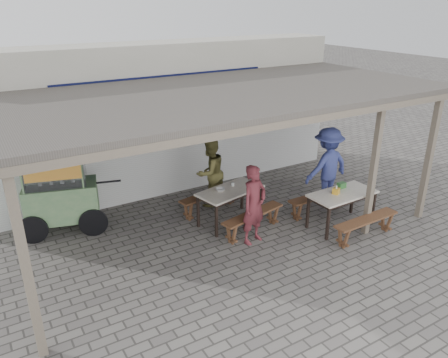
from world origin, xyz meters
The scene contains 17 objects.
ground centered at (0.00, 0.00, 0.00)m, with size 60.00×60.00×0.00m, color #65615C.
back_wall centered at (0.00, 3.58, 1.72)m, with size 9.00×1.28×3.50m.
warung_roof centered at (0.02, 0.90, 2.71)m, with size 9.00×4.21×2.81m.
table_left centered at (0.23, 0.91, 0.67)m, with size 1.51×0.96×0.75m.
bench_left_street centered at (0.36, 0.25, 0.34)m, with size 1.52×0.58×0.45m.
bench_left_wall centered at (0.09, 1.56, 0.34)m, with size 1.52×0.58×0.45m.
table_right centered at (2.12, -0.41, 0.67)m, with size 1.44×0.72×0.75m.
bench_right_street centered at (2.13, -1.08, 0.34)m, with size 1.53×0.31×0.45m.
bench_right_wall centered at (2.10, 0.25, 0.34)m, with size 1.53×0.31×0.45m.
vendor_cart centered at (-2.88, 2.32, 0.88)m, with size 2.07×1.16×1.61m.
patron_street_side centered at (0.20, -0.01, 0.79)m, with size 0.58×0.38×1.58m, color maroon.
patron_wall_side centered at (0.29, 1.87, 0.79)m, with size 0.77×0.60×1.59m, color brown.
patron_right_table centered at (2.64, 0.62, 0.90)m, with size 1.16×0.67×1.79m, color #3D4895.
tissue_box centered at (1.95, -0.38, 0.81)m, with size 0.12×0.12×0.12m, color gold.
donation_box centered at (2.28, -0.21, 0.81)m, with size 0.17×0.12×0.12m, color #337333.
condiment_jar centered at (0.38, 1.05, 0.79)m, with size 0.07×0.07×0.08m, color silver.
condiment_bowl centered at (0.02, 0.97, 0.77)m, with size 0.19×0.19×0.05m, color silver.
Camera 1 is at (-4.14, -6.13, 4.40)m, focal length 35.00 mm.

